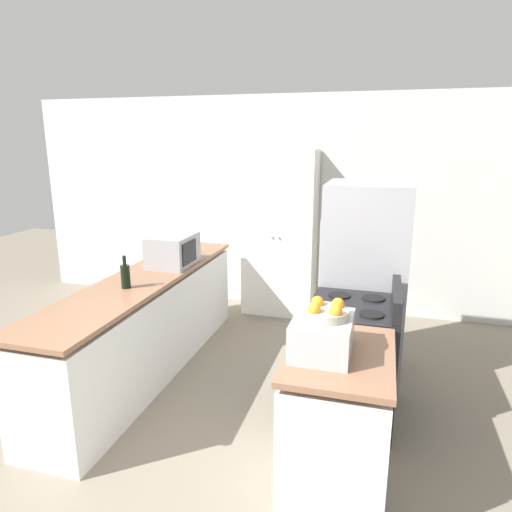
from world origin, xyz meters
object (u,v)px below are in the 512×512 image
Objects in this scene: refrigerator at (364,281)px; toaster_oven at (322,335)px; stove at (351,360)px; microwave at (173,250)px; wine_bottle at (125,276)px; fruit_bowl at (326,311)px; pantry_cabinet at (280,233)px.

toaster_oven is (-0.16, -1.58, 0.14)m from refrigerator.
toaster_oven is at bearing -98.79° from stove.
microwave reaches higher than stove.
wine_bottle is (-1.83, -0.11, 0.55)m from stove.
toaster_oven is at bearing -23.06° from wine_bottle.
microwave reaches higher than toaster_oven.
fruit_bowl is at bearing -41.37° from microwave.
stove is at bearing -62.88° from pantry_cabinet.
microwave is at bearing -176.34° from refrigerator.
wine_bottle is 1.84m from toaster_oven.
wine_bottle is 0.64× the size of toaster_oven.
pantry_cabinet reaches higher than fruit_bowl.
refrigerator is 1.60m from toaster_oven.
pantry_cabinet is 1.56m from microwave.
stove is 1.00m from toaster_oven.
refrigerator is (1.06, -1.25, -0.12)m from pantry_cabinet.
wine_bottle is at bearing -94.83° from microwave.
microwave is at bearing 85.17° from wine_bottle.
microwave is at bearing 138.63° from fruit_bowl.
refrigerator reaches higher than wine_bottle.
pantry_cabinet is 2.97m from fruit_bowl.
microwave is at bearing 160.14° from stove.
wine_bottle is at bearing -110.69° from pantry_cabinet.
microwave is (-1.76, 0.64, 0.59)m from stove.
fruit_bowl reaches higher than wine_bottle.
microwave is 1.80× the size of wine_bottle.
wine_bottle is at bearing -155.19° from refrigerator.
refrigerator reaches higher than fruit_bowl.
pantry_cabinet is 7.69× the size of fruit_bowl.
toaster_oven is (-0.13, -0.83, 0.55)m from stove.
stove is at bearing 82.21° from fruit_bowl.
microwave reaches higher than wine_bottle.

